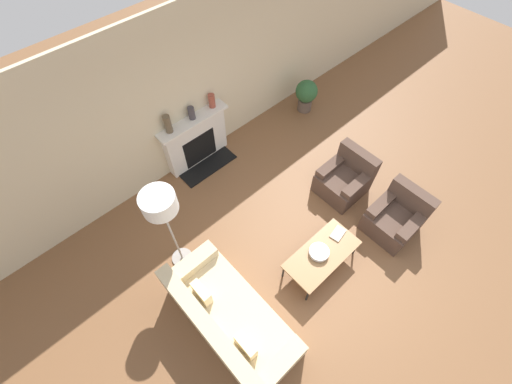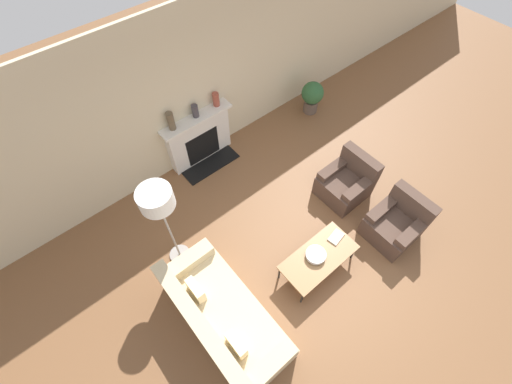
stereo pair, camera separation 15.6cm
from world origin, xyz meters
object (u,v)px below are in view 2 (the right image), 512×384
object	(u,v)px
mantel_vase_center_left	(195,111)
potted_plant	(312,96)
fireplace	(200,139)
armchair_far	(346,182)
book	(336,237)
floor_lamp	(158,204)
couch	(221,318)
mantel_vase_center_right	(216,99)
coffee_table	(319,257)
armchair_near	(396,223)
mantel_vase_left	(171,121)
bowl	(316,255)

from	to	relation	value
mantel_vase_center_left	potted_plant	world-z (taller)	mantel_vase_center_left
fireplace	armchair_far	distance (m)	2.76
mantel_vase_center_left	potted_plant	xyz separation A→B (m)	(2.51, -0.42, -0.74)
book	floor_lamp	size ratio (longest dim) A/B	0.16
fireplace	couch	size ratio (longest dim) A/B	0.68
mantel_vase_center_right	coffee_table	bearing A→B (deg)	-97.52
coffee_table	floor_lamp	bearing A→B (deg)	134.70
armchair_near	coffee_table	distance (m)	1.47
mantel_vase_left	floor_lamp	bearing A→B (deg)	-124.74
fireplace	armchair_far	size ratio (longest dim) A/B	1.64
mantel_vase_center_left	potted_plant	distance (m)	2.65
fireplace	potted_plant	size ratio (longest dim) A/B	1.91
fireplace	couch	bearing A→B (deg)	-119.53
armchair_near	mantel_vase_center_right	distance (m)	3.66
couch	mantel_vase_center_left	distance (m)	3.33
fireplace	floor_lamp	size ratio (longest dim) A/B	0.77
couch	armchair_far	size ratio (longest dim) A/B	2.41
armchair_near	floor_lamp	size ratio (longest dim) A/B	0.47
armchair_near	mantel_vase_left	bearing A→B (deg)	-150.62
book	mantel_vase_left	size ratio (longest dim) A/B	0.85
couch	mantel_vase_left	distance (m)	3.15
couch	book	world-z (taller)	couch
mantel_vase_center_left	armchair_far	bearing A→B (deg)	-58.20
armchair_near	coffee_table	world-z (taller)	armchair_near
armchair_far	floor_lamp	xyz separation A→B (m)	(-2.95, 0.85, 1.23)
couch	floor_lamp	bearing A→B (deg)	-4.42
armchair_near	coffee_table	xyz separation A→B (m)	(-1.42, 0.37, 0.06)
coffee_table	bowl	xyz separation A→B (m)	(-0.04, 0.04, 0.08)
book	bowl	bearing A→B (deg)	171.90
couch	book	distance (m)	2.07
coffee_table	mantel_vase_center_right	bearing A→B (deg)	82.48
potted_plant	fireplace	bearing A→B (deg)	170.91
bowl	book	size ratio (longest dim) A/B	1.07
floor_lamp	bowl	bearing A→B (deg)	-45.26
floor_lamp	armchair_far	bearing A→B (deg)	-16.12
armchair_near	mantel_vase_center_left	size ratio (longest dim) A/B	3.57
book	potted_plant	size ratio (longest dim) A/B	0.40
mantel_vase_left	bowl	bearing A→B (deg)	-81.25
armchair_far	coffee_table	world-z (taller)	armchair_far
couch	floor_lamp	world-z (taller)	floor_lamp
couch	potted_plant	bearing A→B (deg)	-60.00
floor_lamp	potted_plant	world-z (taller)	floor_lamp
armchair_far	bowl	xyz separation A→B (m)	(-1.46, -0.66, 0.14)
fireplace	armchair_near	bearing A→B (deg)	-66.46
armchair_near	potted_plant	distance (m)	3.17
armchair_far	mantel_vase_center_right	distance (m)	2.69
mantel_vase_center_right	mantel_vase_left	bearing A→B (deg)	180.00
floor_lamp	mantel_vase_left	world-z (taller)	floor_lamp
armchair_far	couch	bearing A→B (deg)	-81.57
armchair_far	mantel_vase_left	bearing A→B (deg)	-140.69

